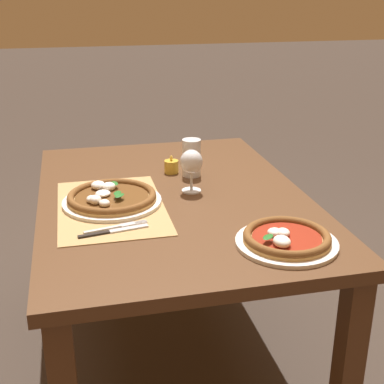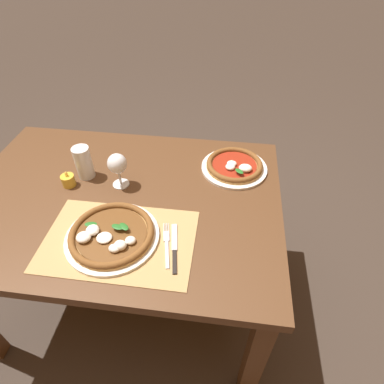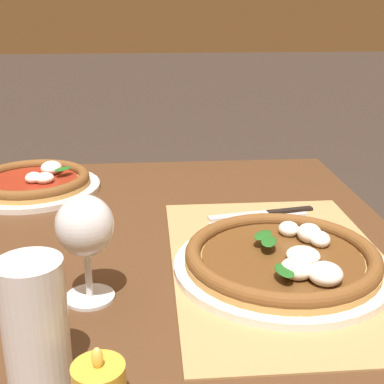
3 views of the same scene
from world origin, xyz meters
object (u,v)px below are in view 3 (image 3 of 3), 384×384
pizza_near (283,259)px  wine_glass (85,230)px  fork (259,220)px  pizza_far (33,182)px  pint_glass (35,324)px  knife (261,214)px

pizza_near → wine_glass: (-0.05, 0.29, 0.08)m
fork → pizza_far: bearing=64.5°
wine_glass → pint_glass: bearing=166.9°
pizza_near → knife: (0.23, -0.01, -0.02)m
pint_glass → knife: 0.57m
pizza_far → pint_glass: (-0.64, -0.13, 0.05)m
pint_glass → pizza_near: bearing=-56.2°
fork → knife: size_ratio=0.93×
pizza_near → pizza_far: bearing=47.6°
pint_glass → knife: bearing=-37.4°
wine_glass → pizza_near: bearing=-79.3°
pint_glass → knife: pint_glass is taller
wine_glass → knife: wine_glass is taller
knife → pizza_near: bearing=176.6°
pint_glass → fork: size_ratio=0.73×
wine_glass → fork: size_ratio=0.78×
pizza_far → pint_glass: 0.66m
wine_glass → pint_glass: size_ratio=1.07×
pizza_far → fork: (-0.22, -0.46, -0.01)m
wine_glass → fork: bearing=-49.2°
pizza_far → fork: 0.51m
pizza_near → pizza_far: pizza_near is taller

